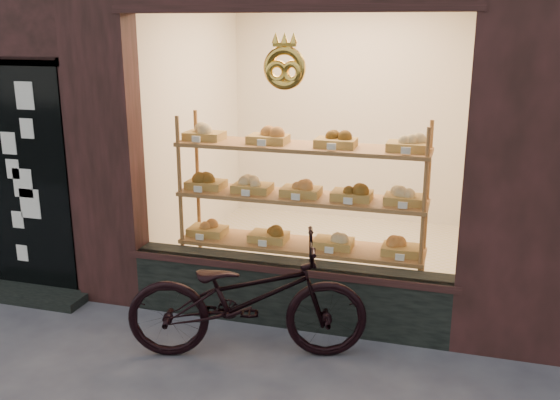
% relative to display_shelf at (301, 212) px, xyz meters
% --- Properties ---
extents(display_shelf, '(2.20, 0.45, 1.70)m').
position_rel_display_shelf_xyz_m(display_shelf, '(0.00, 0.00, 0.00)').
color(display_shelf, brown).
rests_on(display_shelf, ground).
extents(bicycle, '(1.92, 1.12, 0.95)m').
position_rel_display_shelf_xyz_m(bicycle, '(-0.15, -1.04, -0.39)').
color(bicycle, black).
rests_on(bicycle, ground).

